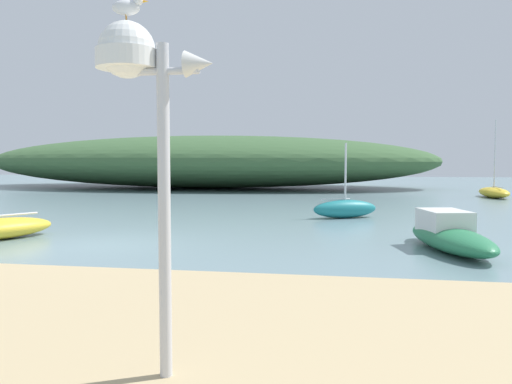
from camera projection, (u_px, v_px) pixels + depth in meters
name	position (u px, v px, depth m)	size (l,w,h in m)	color
ground_plane	(101.00, 245.00, 13.59)	(120.00, 120.00, 0.00)	gray
distant_hill	(204.00, 162.00, 42.67)	(38.97, 15.72, 4.38)	#3D6038
mast_structure	(137.00, 80.00, 4.75)	(1.14, 0.59, 3.42)	silver
seagull_on_radar	(128.00, 6.00, 4.72)	(0.35, 0.18, 0.24)	orange
motorboat_near_shore	(449.00, 235.00, 12.79)	(2.11, 4.38, 1.00)	#287A4C
sailboat_mid_channel	(494.00, 192.00, 30.85)	(1.52, 3.86, 4.79)	gold
sailboat_by_sandbar	(345.00, 209.00, 19.97)	(2.81, 1.99, 2.99)	teal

